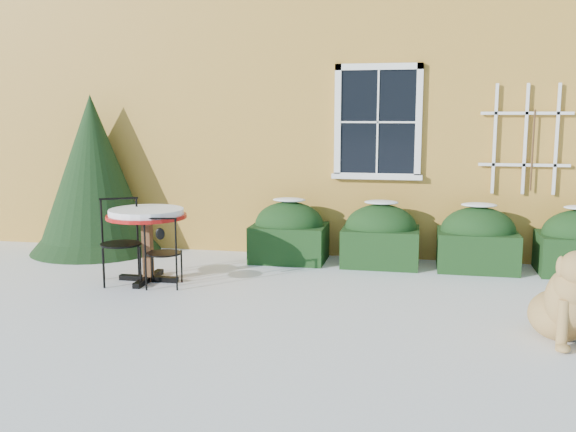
% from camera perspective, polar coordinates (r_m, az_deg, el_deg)
% --- Properties ---
extents(ground, '(80.00, 80.00, 0.00)m').
position_cam_1_polar(ground, '(6.80, -1.71, -8.82)').
color(ground, white).
rests_on(ground, ground).
extents(house, '(12.40, 8.40, 6.40)m').
position_cam_1_polar(house, '(13.43, 5.30, 13.81)').
color(house, gold).
rests_on(house, ground).
extents(hedge_row, '(4.95, 0.80, 0.91)m').
position_cam_1_polar(hedge_row, '(9.01, 12.37, -1.95)').
color(hedge_row, black).
rests_on(hedge_row, ground).
extents(evergreen_shrub, '(1.97, 1.97, 2.38)m').
position_cam_1_polar(evergreen_shrub, '(10.24, -16.85, 2.32)').
color(evergreen_shrub, black).
rests_on(evergreen_shrub, ground).
extents(bistro_table, '(0.99, 0.99, 0.92)m').
position_cam_1_polar(bistro_table, '(8.17, -12.45, -0.45)').
color(bistro_table, black).
rests_on(bistro_table, ground).
extents(patio_chair_near, '(0.47, 0.46, 0.88)m').
position_cam_1_polar(patio_chair_near, '(7.91, -11.05, -3.13)').
color(patio_chair_near, black).
rests_on(patio_chair_near, ground).
extents(patio_chair_far, '(0.63, 0.62, 1.05)m').
position_cam_1_polar(patio_chair_far, '(8.27, -14.66, -2.14)').
color(patio_chair_far, black).
rests_on(patio_chair_far, ground).
extents(dog, '(0.67, 1.04, 0.93)m').
position_cam_1_polar(dog, '(6.45, 23.56, -7.12)').
color(dog, tan).
rests_on(dog, ground).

